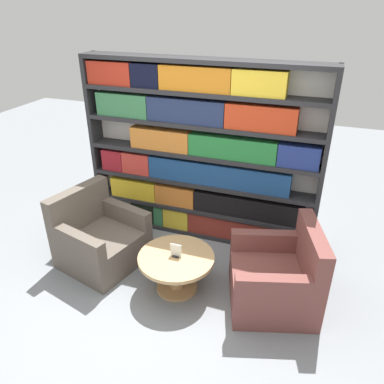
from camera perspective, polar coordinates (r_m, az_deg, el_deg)
ground_plane at (r=4.03m, az=-5.66°, el=-16.58°), size 14.00×14.00×0.00m
bookshelf at (r=4.56m, az=1.35°, el=5.62°), size 2.90×0.30×2.22m
armchair_left at (r=4.52m, az=-13.91°, el=-7.03°), size 1.01×1.02×0.87m
armchair_right at (r=3.94m, az=12.87°, el=-12.76°), size 1.03×1.04×0.87m
coffee_table at (r=3.99m, az=-2.40°, el=-11.13°), size 0.80×0.80×0.43m
table_sign at (r=3.88m, az=-2.45°, el=-9.02°), size 0.12×0.06×0.15m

